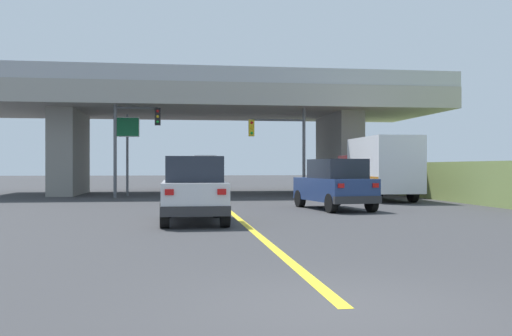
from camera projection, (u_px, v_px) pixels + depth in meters
ground at (208, 193)px, 37.00m from camera, size 160.00×160.00×0.00m
overpass_bridge at (208, 113)px, 36.99m from camera, size 29.10×10.82×7.33m
lane_divider_stripe at (234, 215)px, 20.43m from camera, size 0.20×27.37×0.01m
suv_lead at (194, 190)px, 17.59m from camera, size 1.94×4.42×2.02m
suv_crossing at (335, 184)px, 22.92m from camera, size 2.48×4.68×2.02m
box_truck at (379, 168)px, 29.48m from camera, size 2.33×6.92×3.20m
sedan_oncoming at (190, 176)px, 45.64m from camera, size 2.02×4.56×2.02m
traffic_signal_nearside at (284, 140)px, 33.58m from camera, size 3.37×0.36×5.17m
traffic_signal_farside at (130, 133)px, 31.78m from camera, size 2.57×0.36×5.77m
highway_sign at (127, 137)px, 33.49m from camera, size 1.40×0.17×4.79m
semi_truck_distant at (204, 168)px, 63.04m from camera, size 2.33×6.75×2.96m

